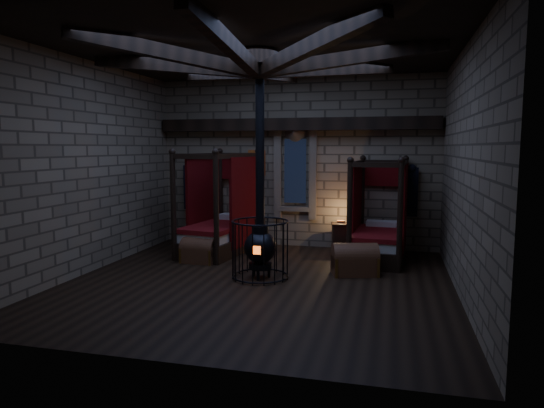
% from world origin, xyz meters
% --- Properties ---
extents(room, '(7.02, 7.02, 4.29)m').
position_xyz_m(room, '(-0.00, 0.09, 3.74)').
color(room, black).
rests_on(room, ground).
extents(bed_left, '(1.51, 2.40, 2.35)m').
position_xyz_m(bed_left, '(-1.58, 2.32, 0.58)').
color(bed_left, black).
rests_on(bed_left, ground).
extents(bed_right, '(1.24, 2.17, 2.20)m').
position_xyz_m(bed_right, '(2.10, 2.46, 0.54)').
color(bed_right, black).
rests_on(bed_right, ground).
extents(trunk_left, '(0.79, 0.54, 0.55)m').
position_xyz_m(trunk_left, '(-1.67, 1.21, 0.25)').
color(trunk_left, '#5A321C').
rests_on(trunk_left, ground).
extents(trunk_right, '(0.99, 0.78, 0.64)m').
position_xyz_m(trunk_right, '(1.69, 1.00, 0.28)').
color(trunk_right, '#5A321C').
rests_on(trunk_right, ground).
extents(nightstand_left, '(0.52, 0.51, 0.90)m').
position_xyz_m(nightstand_left, '(-0.91, 3.06, 0.38)').
color(nightstand_left, black).
rests_on(nightstand_left, ground).
extents(nightstand_right, '(0.51, 0.49, 0.76)m').
position_xyz_m(nightstand_right, '(1.20, 3.04, 0.35)').
color(nightstand_right, black).
rests_on(nightstand_right, ground).
extents(stove, '(1.09, 1.09, 4.05)m').
position_xyz_m(stove, '(-0.05, 0.30, 0.65)').
color(stove, black).
rests_on(stove, ground).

